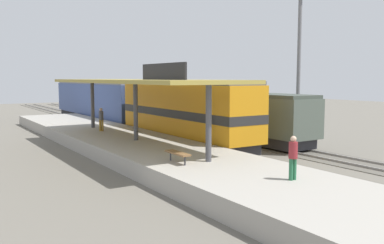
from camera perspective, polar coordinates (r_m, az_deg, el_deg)
The scene contains 12 objects.
ground_plane at distance 30.11m, azimuth 3.90°, elevation -3.17°, with size 120.00×120.00×0.00m, color #666056.
track_near at distance 28.98m, azimuth 0.71°, elevation -3.45°, with size 3.20×110.00×0.16m.
track_far at distance 31.70m, azimuth 7.69°, elevation -2.69°, with size 3.20×110.00×0.16m.
platform at distance 26.71m, azimuth -7.60°, elevation -3.41°, with size 6.00×44.00×0.90m, color #9E998E.
station_canopy at distance 26.27m, azimuth -7.63°, elevation 5.38°, with size 5.20×18.00×4.70m.
platform_bench at distance 19.34m, azimuth -1.98°, elevation -4.29°, with size 0.44×1.70×0.50m.
locomotive at distance 30.11m, azimuth -1.05°, elevation 1.47°, with size 2.93×14.43×4.44m.
passenger_carriage_single at distance 46.41m, azimuth -12.74°, elevation 2.80°, with size 2.90×20.00×4.24m.
freight_car at distance 31.59m, azimuth 7.55°, elevation 0.83°, with size 2.80×12.00×3.54m.
light_mast at distance 32.43m, azimuth 14.44°, elevation 12.20°, with size 1.10×1.10×11.70m.
person_waiting at distance 31.44m, azimuth -12.25°, elevation 0.50°, with size 0.34×0.34×1.71m.
person_walking at distance 16.50m, azimuth 13.58°, elevation -4.44°, with size 0.34×0.34×1.71m.
Camera 1 is at (-15.65, -23.92, 4.81)m, focal length 39.23 mm.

